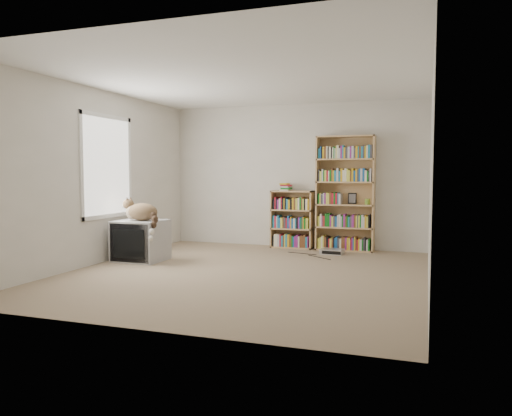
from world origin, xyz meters
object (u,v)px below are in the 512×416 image
(crt_tv, at_px, (141,241))
(dvd_player, at_px, (332,251))
(bookcase_tall, at_px, (345,197))
(bookcase_short, at_px, (292,221))
(cat, at_px, (144,214))

(crt_tv, distance_m, dvd_player, 3.01)
(bookcase_tall, bearing_deg, dvd_player, -105.52)
(crt_tv, xyz_separation_m, bookcase_tall, (2.72, 1.98, 0.61))
(crt_tv, distance_m, bookcase_short, 2.68)
(bookcase_tall, relative_size, bookcase_short, 1.92)
(bookcase_short, bearing_deg, bookcase_tall, 0.16)
(bookcase_short, distance_m, dvd_player, 1.01)
(dvd_player, bearing_deg, crt_tv, -145.19)
(crt_tv, bearing_deg, cat, -34.14)
(crt_tv, height_order, cat, cat)
(crt_tv, height_order, dvd_player, crt_tv)
(cat, relative_size, bookcase_short, 0.70)
(bookcase_tall, distance_m, bookcase_short, 1.02)
(cat, height_order, bookcase_short, bookcase_short)
(cat, xyz_separation_m, bookcase_tall, (2.63, 2.04, 0.21))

